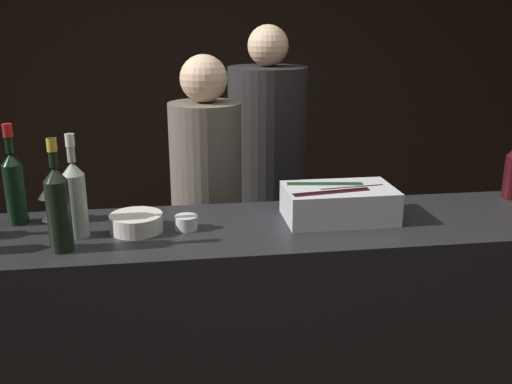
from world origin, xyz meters
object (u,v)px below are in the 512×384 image
object	(u,v)px
ice_bin_with_bottles	(338,201)
bowl_white	(136,222)
red_wine_bottle_burgundy	(14,184)
person_in_hoodie	(267,176)
wine_glass	(49,192)
champagne_bottle	(58,206)
white_wine_bottle	(75,196)
person_blond_tee	(207,213)
candle_votive	(186,223)

from	to	relation	value
ice_bin_with_bottles	bowl_white	bearing A→B (deg)	-178.44
ice_bin_with_bottles	red_wine_bottle_burgundy	bearing A→B (deg)	174.00
ice_bin_with_bottles	person_in_hoodie	distance (m)	1.00
red_wine_bottle_burgundy	ice_bin_with_bottles	bearing A→B (deg)	-6.00
wine_glass	champagne_bottle	bearing A→B (deg)	-73.51
bowl_white	white_wine_bottle	distance (m)	0.23
ice_bin_with_bottles	bowl_white	size ratio (longest dim) A/B	2.16
wine_glass	ice_bin_with_bottles	bearing A→B (deg)	-7.43
ice_bin_with_bottles	person_in_hoodie	world-z (taller)	person_in_hoodie
bowl_white	person_in_hoodie	size ratio (longest dim) A/B	0.11
ice_bin_with_bottles	white_wine_bottle	world-z (taller)	white_wine_bottle
wine_glass	white_wine_bottle	world-z (taller)	white_wine_bottle
white_wine_bottle	person_blond_tee	world-z (taller)	person_blond_tee
ice_bin_with_bottles	person_blond_tee	distance (m)	0.76
candle_votive	bowl_white	bearing A→B (deg)	177.24
champagne_bottle	person_blond_tee	size ratio (longest dim) A/B	0.23
wine_glass	person_in_hoodie	world-z (taller)	person_in_hoodie
champagne_bottle	candle_votive	bearing A→B (deg)	18.66
ice_bin_with_bottles	wine_glass	bearing A→B (deg)	172.57
white_wine_bottle	wine_glass	bearing A→B (deg)	124.25
champagne_bottle	person_in_hoodie	size ratio (longest dim) A/B	0.21
white_wine_bottle	person_blond_tee	xyz separation A→B (m)	(0.48, 0.61, -0.29)
ice_bin_with_bottles	candle_votive	size ratio (longest dim) A/B	4.89
ice_bin_with_bottles	person_blond_tee	size ratio (longest dim) A/B	0.25
wine_glass	champagne_bottle	xyz separation A→B (m)	(0.09, -0.30, 0.04)
champagne_bottle	person_in_hoodie	world-z (taller)	person_in_hoodie
red_wine_bottle_burgundy	champagne_bottle	distance (m)	0.36
champagne_bottle	white_wine_bottle	xyz separation A→B (m)	(0.03, 0.12, -0.01)
wine_glass	person_in_hoodie	bearing A→B (deg)	41.25
red_wine_bottle_burgundy	person_in_hoodie	size ratio (longest dim) A/B	0.21
red_wine_bottle_burgundy	white_wine_bottle	xyz separation A→B (m)	(0.24, -0.17, -0.01)
ice_bin_with_bottles	bowl_white	distance (m)	0.74
white_wine_bottle	champagne_bottle	bearing A→B (deg)	-105.08
candle_votive	white_wine_bottle	bearing A→B (deg)	-177.87
champagne_bottle	white_wine_bottle	bearing A→B (deg)	74.92
red_wine_bottle_burgundy	person_blond_tee	distance (m)	0.90
wine_glass	white_wine_bottle	size ratio (longest dim) A/B	0.40
bowl_white	person_in_hoodie	bearing A→B (deg)	57.46
wine_glass	white_wine_bottle	xyz separation A→B (m)	(0.12, -0.18, 0.04)
white_wine_bottle	person_blond_tee	bearing A→B (deg)	51.67
wine_glass	red_wine_bottle_burgundy	world-z (taller)	red_wine_bottle_burgundy
ice_bin_with_bottles	person_blond_tee	bearing A→B (deg)	129.03
bowl_white	white_wine_bottle	world-z (taller)	white_wine_bottle
bowl_white	person_blond_tee	xyz separation A→B (m)	(0.28, 0.59, -0.18)
bowl_white	candle_votive	distance (m)	0.18
red_wine_bottle_burgundy	person_in_hoodie	distance (m)	1.39
bowl_white	wine_glass	distance (m)	0.37
wine_glass	champagne_bottle	world-z (taller)	champagne_bottle
candle_votive	wine_glass	bearing A→B (deg)	161.37
champagne_bottle	red_wine_bottle_burgundy	bearing A→B (deg)	125.39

